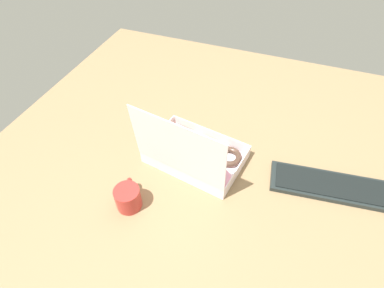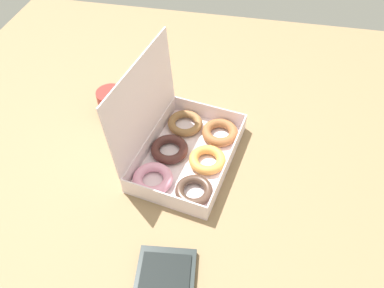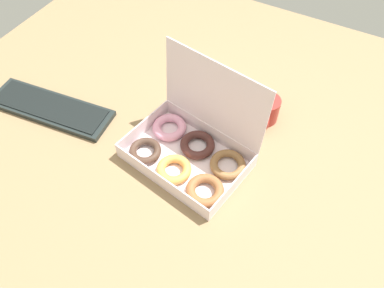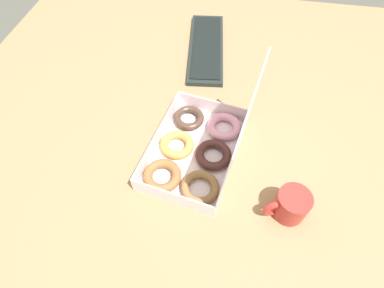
# 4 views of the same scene
# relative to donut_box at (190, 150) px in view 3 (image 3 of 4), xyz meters

# --- Properties ---
(ground_plane) EXTENTS (1.80, 1.80, 0.02)m
(ground_plane) POSITION_rel_donut_box_xyz_m (-0.06, -0.00, -0.05)
(ground_plane) COLOR #8B6F4C
(donut_box) EXTENTS (0.40, 0.32, 0.30)m
(donut_box) POSITION_rel_donut_box_xyz_m (0.00, 0.00, 0.00)
(donut_box) COLOR white
(donut_box) RESTS_ON ground_plane
(keyboard) EXTENTS (0.45, 0.18, 0.02)m
(keyboard) POSITION_rel_donut_box_xyz_m (-0.51, -0.05, -0.03)
(keyboard) COLOR #1F2626
(keyboard) RESTS_ON ground_plane
(coffee_mug) EXTENTS (0.09, 0.12, 0.09)m
(coffee_mug) POSITION_rel_donut_box_xyz_m (0.14, 0.26, 0.01)
(coffee_mug) COLOR #A82C27
(coffee_mug) RESTS_ON ground_plane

